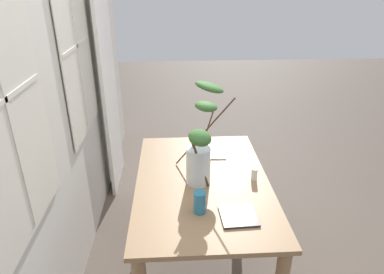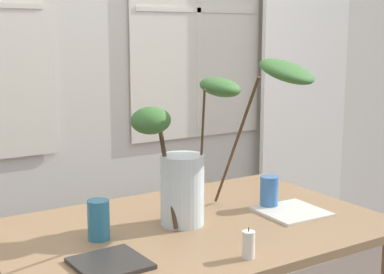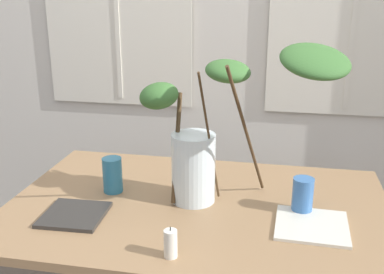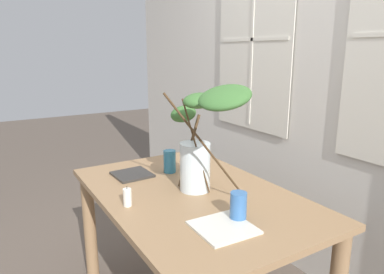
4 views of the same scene
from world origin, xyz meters
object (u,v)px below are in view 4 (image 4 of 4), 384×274
(drinking_glass_blue_left, at_px, (170,161))
(plate_square_left, at_px, (132,174))
(plate_square_right, at_px, (223,227))
(vase_with_branches, at_px, (198,145))
(pillar_candle, at_px, (127,197))
(dining_table, at_px, (192,217))
(drinking_glass_blue_right, at_px, (238,206))

(drinking_glass_blue_left, bearing_deg, plate_square_left, -105.07)
(plate_square_left, relative_size, plate_square_right, 0.88)
(plate_square_right, bearing_deg, vase_with_branches, 164.72)
(drinking_glass_blue_left, bearing_deg, plate_square_right, -10.46)
(drinking_glass_blue_left, distance_m, pillar_candle, 0.51)
(vase_with_branches, xyz_separation_m, pillar_candle, (-0.07, -0.35, -0.22))
(dining_table, xyz_separation_m, plate_square_right, (0.40, -0.09, 0.14))
(dining_table, bearing_deg, vase_with_branches, 5.50)
(drinking_glass_blue_left, relative_size, plate_square_left, 0.66)
(plate_square_right, bearing_deg, dining_table, 167.32)
(plate_square_left, distance_m, pillar_candle, 0.42)
(drinking_glass_blue_right, xyz_separation_m, plate_square_left, (-0.76, -0.18, -0.06))
(pillar_candle, bearing_deg, plate_square_right, 32.06)
(vase_with_branches, height_order, plate_square_right, vase_with_branches)
(vase_with_branches, bearing_deg, drinking_glass_blue_right, 1.18)
(dining_table, height_order, drinking_glass_blue_left, drinking_glass_blue_left)
(dining_table, distance_m, vase_with_branches, 0.41)
(drinking_glass_blue_left, xyz_separation_m, pillar_candle, (0.32, -0.39, -0.02))
(vase_with_branches, bearing_deg, plate_square_left, -158.36)
(plate_square_left, bearing_deg, pillar_candle, -24.60)
(vase_with_branches, relative_size, plate_square_left, 3.51)
(drinking_glass_blue_right, height_order, pillar_candle, drinking_glass_blue_right)
(dining_table, xyz_separation_m, plate_square_left, (-0.40, -0.17, 0.15))
(drinking_glass_blue_left, bearing_deg, drinking_glass_blue_right, -2.83)
(dining_table, xyz_separation_m, drinking_glass_blue_left, (-0.34, 0.05, 0.21))
(drinking_glass_blue_right, bearing_deg, dining_table, -178.21)
(vase_with_branches, relative_size, drinking_glass_blue_right, 5.70)
(dining_table, relative_size, vase_with_branches, 1.90)
(drinking_glass_blue_right, distance_m, plate_square_right, 0.12)
(dining_table, relative_size, plate_square_right, 5.87)
(drinking_glass_blue_left, relative_size, drinking_glass_blue_right, 1.07)
(drinking_glass_blue_left, xyz_separation_m, plate_square_left, (-0.06, -0.22, -0.06))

